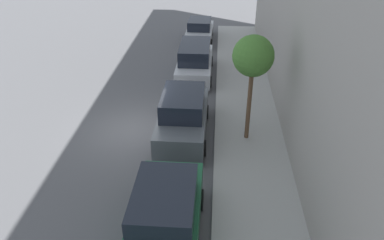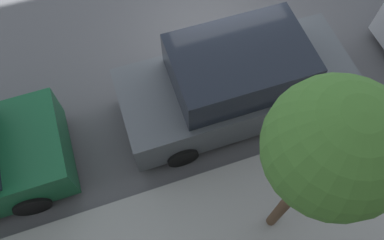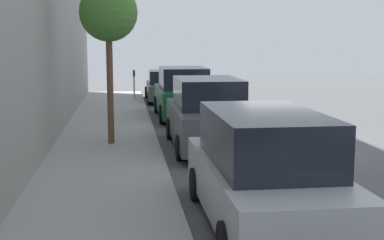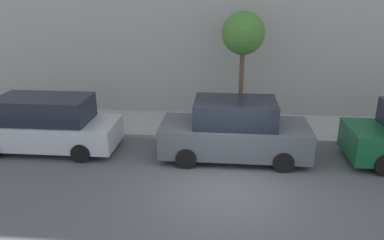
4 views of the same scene
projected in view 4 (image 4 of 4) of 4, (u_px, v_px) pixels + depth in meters
ground_plane at (226, 189)px, 10.53m from camera, size 60.00×60.00×0.00m
sidewalk at (227, 126)px, 15.18m from camera, size 2.93×32.00×0.15m
parked_suv_third at (234, 131)px, 12.21m from camera, size 2.08×4.81×1.98m
parked_minivan_fourth at (46, 124)px, 12.84m from camera, size 2.02×4.91×1.90m
street_tree at (243, 34)px, 13.82m from camera, size 1.59×1.59×4.43m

